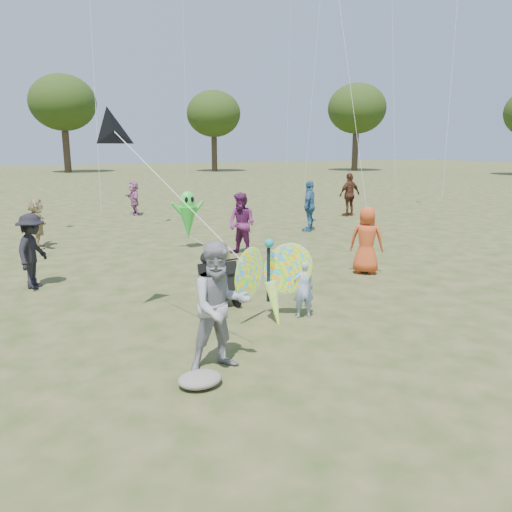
{
  "coord_description": "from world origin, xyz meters",
  "views": [
    {
      "loc": [
        -4.04,
        -6.37,
        3.05
      ],
      "look_at": [
        -0.2,
        1.5,
        1.1
      ],
      "focal_mm": 35.0,
      "sensor_mm": 36.0,
      "label": 1
    }
  ],
  "objects_px": {
    "crowd_d": "(37,223)",
    "butterfly_kite": "(271,281)",
    "crowd_b": "(33,251)",
    "crowd_e": "(242,224)",
    "crowd_c": "(309,206)",
    "alien_kite": "(188,217)",
    "child_girl": "(303,289)",
    "jogging_stroller": "(217,273)",
    "crowd_h": "(350,195)",
    "adult_man": "(220,306)",
    "crowd_a": "(367,240)",
    "crowd_j": "(134,198)"
  },
  "relations": [
    {
      "from": "crowd_a",
      "to": "jogging_stroller",
      "type": "height_order",
      "value": "crowd_a"
    },
    {
      "from": "crowd_j",
      "to": "butterfly_kite",
      "type": "bearing_deg",
      "value": -7.98
    },
    {
      "from": "crowd_e",
      "to": "adult_man",
      "type": "bearing_deg",
      "value": -55.28
    },
    {
      "from": "adult_man",
      "to": "jogging_stroller",
      "type": "distance_m",
      "value": 2.96
    },
    {
      "from": "adult_man",
      "to": "alien_kite",
      "type": "bearing_deg",
      "value": 76.01
    },
    {
      "from": "crowd_b",
      "to": "jogging_stroller",
      "type": "height_order",
      "value": "crowd_b"
    },
    {
      "from": "adult_man",
      "to": "crowd_e",
      "type": "height_order",
      "value": "adult_man"
    },
    {
      "from": "jogging_stroller",
      "to": "crowd_d",
      "type": "bearing_deg",
      "value": 103.98
    },
    {
      "from": "adult_man",
      "to": "crowd_c",
      "type": "distance_m",
      "value": 11.7
    },
    {
      "from": "crowd_a",
      "to": "crowd_b",
      "type": "height_order",
      "value": "crowd_b"
    },
    {
      "from": "child_girl",
      "to": "crowd_c",
      "type": "distance_m",
      "value": 9.41
    },
    {
      "from": "crowd_b",
      "to": "crowd_c",
      "type": "distance_m",
      "value": 10.02
    },
    {
      "from": "adult_man",
      "to": "jogging_stroller",
      "type": "bearing_deg",
      "value": 70.75
    },
    {
      "from": "child_girl",
      "to": "jogging_stroller",
      "type": "xyz_separation_m",
      "value": [
        -1.08,
        1.45,
        0.08
      ]
    },
    {
      "from": "crowd_h",
      "to": "jogging_stroller",
      "type": "bearing_deg",
      "value": 36.6
    },
    {
      "from": "crowd_c",
      "to": "crowd_e",
      "type": "bearing_deg",
      "value": -9.9
    },
    {
      "from": "butterfly_kite",
      "to": "jogging_stroller",
      "type": "bearing_deg",
      "value": 107.9
    },
    {
      "from": "child_girl",
      "to": "crowd_h",
      "type": "height_order",
      "value": "crowd_h"
    },
    {
      "from": "adult_man",
      "to": "crowd_h",
      "type": "distance_m",
      "value": 16.04
    },
    {
      "from": "jogging_stroller",
      "to": "crowd_h",
      "type": "bearing_deg",
      "value": 35.76
    },
    {
      "from": "crowd_d",
      "to": "crowd_j",
      "type": "distance_m",
      "value": 7.45
    },
    {
      "from": "crowd_h",
      "to": "jogging_stroller",
      "type": "distance_m",
      "value": 13.36
    },
    {
      "from": "crowd_h",
      "to": "alien_kite",
      "type": "relative_size",
      "value": 1.08
    },
    {
      "from": "adult_man",
      "to": "crowd_d",
      "type": "distance_m",
      "value": 10.39
    },
    {
      "from": "crowd_c",
      "to": "crowd_j",
      "type": "relative_size",
      "value": 1.21
    },
    {
      "from": "crowd_h",
      "to": "crowd_d",
      "type": "bearing_deg",
      "value": 1.01
    },
    {
      "from": "crowd_j",
      "to": "crowd_a",
      "type": "bearing_deg",
      "value": 7.51
    },
    {
      "from": "crowd_d",
      "to": "butterfly_kite",
      "type": "height_order",
      "value": "butterfly_kite"
    },
    {
      "from": "crowd_c",
      "to": "jogging_stroller",
      "type": "height_order",
      "value": "crowd_c"
    },
    {
      "from": "crowd_b",
      "to": "crowd_h",
      "type": "bearing_deg",
      "value": -37.86
    },
    {
      "from": "crowd_b",
      "to": "crowd_e",
      "type": "xyz_separation_m",
      "value": [
        5.45,
        1.08,
        0.06
      ]
    },
    {
      "from": "child_girl",
      "to": "crowd_a",
      "type": "relative_size",
      "value": 0.65
    },
    {
      "from": "child_girl",
      "to": "crowd_b",
      "type": "distance_m",
      "value": 6.0
    },
    {
      "from": "crowd_j",
      "to": "alien_kite",
      "type": "bearing_deg",
      "value": -5.88
    },
    {
      "from": "child_girl",
      "to": "crowd_a",
      "type": "height_order",
      "value": "crowd_a"
    },
    {
      "from": "crowd_c",
      "to": "crowd_j",
      "type": "distance_m",
      "value": 8.54
    },
    {
      "from": "jogging_stroller",
      "to": "alien_kite",
      "type": "xyz_separation_m",
      "value": [
        1.19,
        5.32,
        0.36
      ]
    },
    {
      "from": "crowd_e",
      "to": "butterfly_kite",
      "type": "distance_m",
      "value": 5.56
    },
    {
      "from": "crowd_d",
      "to": "butterfly_kite",
      "type": "bearing_deg",
      "value": -159.33
    },
    {
      "from": "adult_man",
      "to": "crowd_e",
      "type": "relative_size",
      "value": 1.02
    },
    {
      "from": "crowd_h",
      "to": "crowd_j",
      "type": "bearing_deg",
      "value": -34.42
    },
    {
      "from": "crowd_e",
      "to": "butterfly_kite",
      "type": "relative_size",
      "value": 1.01
    },
    {
      "from": "crowd_e",
      "to": "alien_kite",
      "type": "relative_size",
      "value": 1.01
    },
    {
      "from": "butterfly_kite",
      "to": "alien_kite",
      "type": "xyz_separation_m",
      "value": [
        0.74,
        6.72,
        0.23
      ]
    },
    {
      "from": "adult_man",
      "to": "crowd_j",
      "type": "distance_m",
      "value": 16.52
    },
    {
      "from": "child_girl",
      "to": "alien_kite",
      "type": "relative_size",
      "value": 0.61
    },
    {
      "from": "crowd_d",
      "to": "alien_kite",
      "type": "relative_size",
      "value": 0.87
    },
    {
      "from": "alien_kite",
      "to": "child_girl",
      "type": "bearing_deg",
      "value": -90.92
    },
    {
      "from": "crowd_b",
      "to": "crowd_d",
      "type": "xyz_separation_m",
      "value": [
        0.32,
        4.7,
        -0.06
      ]
    },
    {
      "from": "crowd_e",
      "to": "crowd_h",
      "type": "xyz_separation_m",
      "value": [
        7.54,
        5.2,
        0.06
      ]
    }
  ]
}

